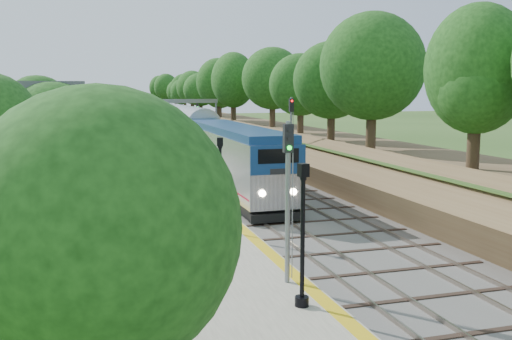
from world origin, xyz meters
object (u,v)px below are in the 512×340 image
object	(u,v)px
station_building	(30,132)
signal_gantry	(185,110)
lamppost_far	(220,190)
signal_platform	(288,185)
signal_farside	(291,129)
train	(151,122)
lamppost_mid	(302,244)

from	to	relation	value
station_building	signal_gantry	world-z (taller)	station_building
lamppost_far	signal_platform	bearing A→B (deg)	-85.49
station_building	signal_gantry	bearing A→B (deg)	56.62
signal_gantry	signal_platform	bearing A→B (deg)	-95.71
lamppost_far	signal_farside	xyz separation A→B (m)	(9.73, 16.58, 1.71)
signal_platform	lamppost_far	bearing A→B (deg)	94.51
lamppost_far	signal_platform	xyz separation A→B (m)	(0.63, -7.99, 1.52)
station_building	train	size ratio (longest dim) A/B	0.07
signal_gantry	signal_farside	size ratio (longest dim) A/B	1.26
signal_gantry	lamppost_mid	world-z (taller)	signal_gantry
lamppost_far	signal_platform	world-z (taller)	signal_platform
station_building	train	xyz separation A→B (m)	(14.00, 42.61, -1.74)
station_building	lamppost_mid	distance (m)	32.92
lamppost_mid	signal_farside	size ratio (longest dim) A/B	0.70
station_building	train	world-z (taller)	station_building
lamppost_far	signal_farside	world-z (taller)	signal_farside
signal_gantry	train	xyz separation A→B (m)	(-2.47, 17.62, -2.47)
train	lamppost_mid	xyz separation A→B (m)	(-3.23, -73.68, 0.11)
lamppost_mid	signal_farside	distance (m)	28.55
train	signal_platform	size ratio (longest dim) A/B	21.40
lamppost_far	station_building	bearing A→B (deg)	116.76
station_building	signal_gantry	xyz separation A→B (m)	(16.47, 24.99, 0.73)
lamppost_mid	lamppost_far	xyz separation A→B (m)	(-0.30, 10.31, 0.00)
signal_farside	station_building	bearing A→B (deg)	168.32
train	lamppost_far	world-z (taller)	lamppost_far
station_building	signal_platform	distance (m)	30.81
station_building	lamppost_mid	xyz separation A→B (m)	(10.77, -31.07, -1.62)
signal_platform	signal_farside	xyz separation A→B (m)	(9.10, 24.57, 0.19)
signal_gantry	signal_farside	bearing A→B (deg)	-82.71
signal_gantry	lamppost_mid	distance (m)	56.40
signal_gantry	lamppost_far	xyz separation A→B (m)	(-6.00, -45.75, -2.35)
signal_farside	lamppost_far	bearing A→B (deg)	-120.40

